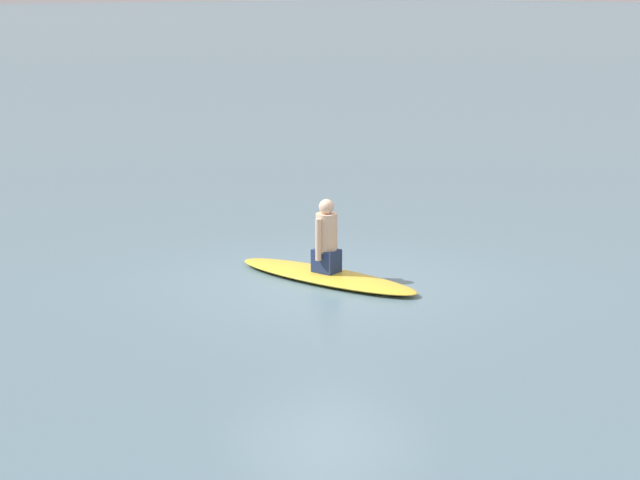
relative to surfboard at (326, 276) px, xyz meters
The scene contains 3 objects.
ground_plane 0.32m from the surfboard, 126.99° to the right, with size 400.00×400.00×0.00m, color slate.
surfboard is the anchor object (origin of this frame).
person_paddler 0.54m from the surfboard, 116.57° to the right, with size 0.47×0.40×1.06m.
Camera 1 is at (-9.61, -11.04, 4.17)m, focal length 60.49 mm.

